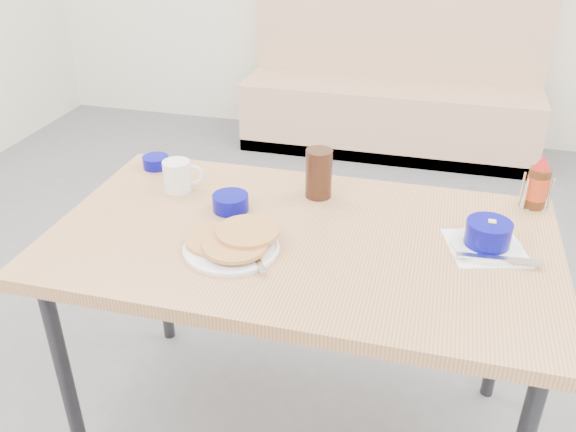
% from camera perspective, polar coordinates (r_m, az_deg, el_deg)
% --- Properties ---
extents(booth_bench, '(1.90, 0.56, 1.22)m').
position_cam_1_polar(booth_bench, '(4.17, 9.58, 10.98)').
color(booth_bench, tan).
rests_on(booth_bench, ground).
extents(dining_table, '(1.40, 0.80, 0.76)m').
position_cam_1_polar(dining_table, '(1.73, 1.22, -3.52)').
color(dining_table, tan).
rests_on(dining_table, ground).
extents(pancake_plate, '(0.26, 0.26, 0.05)m').
position_cam_1_polar(pancake_plate, '(1.63, -5.23, -2.55)').
color(pancake_plate, white).
rests_on(pancake_plate, dining_table).
extents(coffee_mug, '(0.12, 0.09, 0.10)m').
position_cam_1_polar(coffee_mug, '(1.95, -10.21, 3.76)').
color(coffee_mug, white).
rests_on(coffee_mug, dining_table).
extents(grits_setting, '(0.26, 0.24, 0.08)m').
position_cam_1_polar(grits_setting, '(1.70, 18.18, -1.92)').
color(grits_setting, white).
rests_on(grits_setting, dining_table).
extents(creamer_bowl, '(0.09, 0.09, 0.04)m').
position_cam_1_polar(creamer_bowl, '(2.13, -12.26, 4.95)').
color(creamer_bowl, '#050680').
rests_on(creamer_bowl, dining_table).
extents(butter_bowl, '(0.11, 0.11, 0.05)m').
position_cam_1_polar(butter_bowl, '(1.82, -5.40, 1.27)').
color(butter_bowl, '#050680').
rests_on(butter_bowl, dining_table).
extents(amber_tumbler, '(0.11, 0.11, 0.15)m').
position_cam_1_polar(amber_tumbler, '(1.87, 2.90, 4.00)').
color(amber_tumbler, black).
rests_on(amber_tumbler, dining_table).
extents(condiment_caddy, '(0.09, 0.07, 0.10)m').
position_cam_1_polar(condiment_caddy, '(1.97, 22.13, 1.76)').
color(condiment_caddy, silver).
rests_on(condiment_caddy, dining_table).
extents(syrup_bottle, '(0.06, 0.06, 0.17)m').
position_cam_1_polar(syrup_bottle, '(1.96, 22.33, 2.72)').
color(syrup_bottle, '#47230F').
rests_on(syrup_bottle, dining_table).
extents(sugar_wrapper, '(0.04, 0.05, 0.00)m').
position_cam_1_polar(sugar_wrapper, '(1.77, -4.56, -0.46)').
color(sugar_wrapper, '#FE545C').
rests_on(sugar_wrapper, dining_table).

